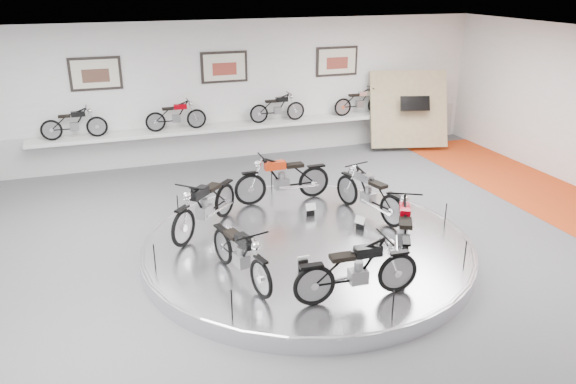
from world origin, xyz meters
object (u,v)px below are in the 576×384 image
object	(u,v)px
bike_c	(205,205)
bike_e	(357,269)
shelf	(229,127)
bike_a	(369,192)
display_platform	(307,247)
bike_f	(404,230)
bike_d	(241,253)
bike_b	(283,178)

from	to	relation	value
bike_c	bike_e	xyz separation A→B (m)	(1.76, -3.33, -0.04)
shelf	bike_a	distance (m)	5.92
display_platform	bike_e	bearing A→B (deg)	-90.35
display_platform	bike_e	distance (m)	2.32
bike_f	bike_d	bearing A→B (deg)	114.08
bike_b	bike_e	distance (m)	4.34
bike_a	bike_f	size ratio (longest dim) A/B	0.96
shelf	bike_d	bearing A→B (deg)	-102.11
bike_d	bike_e	size ratio (longest dim) A/B	0.95
display_platform	bike_d	size ratio (longest dim) A/B	3.75
bike_c	shelf	bearing A→B (deg)	-154.58
bike_a	shelf	bearing A→B (deg)	1.78
bike_a	bike_d	world-z (taller)	bike_a
bike_c	bike_f	size ratio (longest dim) A/B	1.03
bike_a	bike_b	world-z (taller)	bike_b
display_platform	bike_f	size ratio (longest dim) A/B	3.42
bike_a	bike_d	size ratio (longest dim) A/B	1.05
bike_d	bike_b	bearing A→B (deg)	136.58
bike_f	bike_e	bearing A→B (deg)	153.06
bike_a	bike_c	world-z (taller)	bike_c
bike_a	bike_f	xyz separation A→B (m)	(-0.29, -1.96, 0.02)
shelf	bike_c	distance (m)	5.58
bike_e	shelf	bearing A→B (deg)	92.89
bike_d	bike_f	size ratio (longest dim) A/B	0.91
shelf	bike_c	size ratio (longest dim) A/B	5.73
bike_b	bike_c	xyz separation A→B (m)	(-1.98, -1.00, 0.00)
bike_f	display_platform	bearing A→B (deg)	76.55
bike_c	bike_d	distance (m)	2.15
bike_c	bike_e	distance (m)	3.77
bike_b	bike_e	size ratio (longest dim) A/B	1.07
bike_b	shelf	bearing A→B (deg)	-87.11
display_platform	bike_b	xyz separation A→B (m)	(0.21, 2.12, 0.71)
bike_a	bike_e	bearing A→B (deg)	135.23
bike_a	bike_b	xyz separation A→B (m)	(-1.48, 1.39, 0.03)
bike_d	shelf	bearing A→B (deg)	154.33
bike_a	bike_b	size ratio (longest dim) A/B	0.94
shelf	bike_d	distance (m)	7.60
bike_b	bike_a	bearing A→B (deg)	136.84
bike_c	bike_d	xyz separation A→B (m)	(0.18, -2.14, -0.06)
bike_d	bike_f	xyz separation A→B (m)	(2.99, -0.20, 0.05)
display_platform	bike_a	size ratio (longest dim) A/B	3.55
shelf	bike_f	bearing A→B (deg)	-79.65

